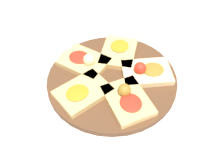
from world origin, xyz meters
TOP-DOWN VIEW (x-y plane):
  - ground_plane at (0.00, 0.00)m, footprint 3.00×3.00m
  - serving_board at (0.00, 0.00)m, footprint 0.44×0.44m
  - focaccia_slice_0 at (-0.06, -0.10)m, footprint 0.19×0.20m
  - focaccia_slice_1 at (0.07, -0.09)m, footprint 0.19×0.20m
  - focaccia_slice_2 at (0.11, 0.04)m, footprint 0.19×0.17m
  - focaccia_slice_3 at (-0.00, 0.12)m, footprint 0.12×0.17m
  - focaccia_slice_4 at (-0.11, 0.04)m, footprint 0.19×0.16m
  - plate_right at (0.46, -0.01)m, footprint 0.25×0.25m
  - napkin_stack at (0.33, -0.21)m, footprint 0.16×0.15m

SIDE VIEW (x-z plane):
  - ground_plane at x=0.00m, z-range 0.00..0.00m
  - napkin_stack at x=0.33m, z-range 0.00..0.01m
  - plate_right at x=0.46m, z-range 0.00..0.02m
  - serving_board at x=0.00m, z-range 0.00..0.02m
  - focaccia_slice_2 at x=0.11m, z-range 0.02..0.04m
  - focaccia_slice_4 at x=-0.11m, z-range 0.02..0.04m
  - focaccia_slice_0 at x=-0.06m, z-range 0.01..0.06m
  - focaccia_slice_1 at x=0.07m, z-range 0.01..0.06m
  - focaccia_slice_3 at x=0.00m, z-range 0.01..0.06m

